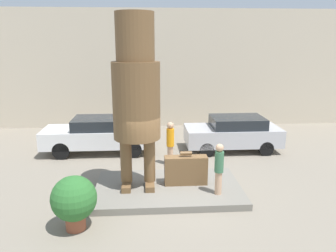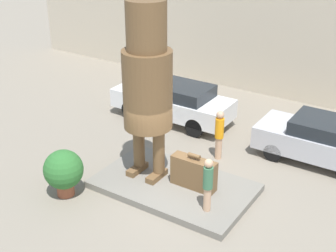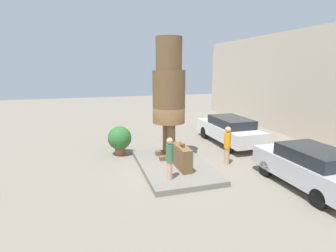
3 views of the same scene
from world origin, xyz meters
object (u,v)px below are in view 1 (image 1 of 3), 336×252
(tourist, at_px, (219,167))
(worker_hivis, at_px, (170,142))
(parked_car_white, at_px, (101,134))
(giant_suitcase, at_px, (186,170))
(parked_car_silver, at_px, (233,133))
(planter_pot, at_px, (74,200))
(statue_figure, at_px, (136,90))

(tourist, xyz_separation_m, worker_hivis, (-1.23, 3.05, -0.13))
(tourist, bearing_deg, parked_car_white, 130.71)
(giant_suitcase, xyz_separation_m, parked_car_silver, (2.58, 3.90, 0.12))
(parked_car_silver, distance_m, worker_hivis, 3.36)
(giant_suitcase, height_order, tourist, tourist)
(parked_car_silver, relative_size, planter_pot, 2.86)
(tourist, xyz_separation_m, parked_car_silver, (1.69, 4.71, -0.27))
(giant_suitcase, height_order, parked_car_white, parked_car_white)
(statue_figure, relative_size, parked_car_white, 1.11)
(planter_pot, xyz_separation_m, worker_hivis, (2.77, 4.39, 0.13))
(statue_figure, height_order, parked_car_silver, statue_figure)
(parked_car_white, distance_m, parked_car_silver, 5.82)
(statue_figure, relative_size, worker_hivis, 3.06)
(statue_figure, relative_size, parked_car_silver, 1.29)
(giant_suitcase, distance_m, planter_pot, 3.77)
(giant_suitcase, xyz_separation_m, tourist, (0.89, -0.81, 0.40))
(worker_hivis, bearing_deg, parked_car_silver, 29.53)
(parked_car_white, bearing_deg, giant_suitcase, 129.04)
(statue_figure, distance_m, planter_pot, 3.59)
(parked_car_silver, bearing_deg, tourist, 70.25)
(tourist, height_order, worker_hivis, tourist)
(planter_pot, bearing_deg, parked_car_silver, 46.72)
(tourist, bearing_deg, worker_hivis, 111.93)
(parked_car_silver, height_order, worker_hivis, worker_hivis)
(tourist, relative_size, parked_car_white, 0.33)
(parked_car_white, height_order, planter_pot, parked_car_white)
(parked_car_silver, relative_size, worker_hivis, 2.37)
(worker_hivis, bearing_deg, planter_pot, -122.26)
(statue_figure, height_order, giant_suitcase, statue_figure)
(statue_figure, bearing_deg, tourist, -16.52)
(planter_pot, bearing_deg, tourist, 18.42)
(tourist, xyz_separation_m, parked_car_white, (-4.13, 4.80, -0.24))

